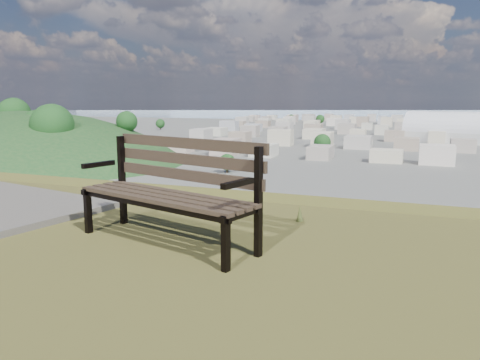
% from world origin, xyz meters
% --- Properties ---
extents(park_bench, '(2.01, 1.12, 1.01)m').
position_xyz_m(park_bench, '(1.42, 2.02, 25.57)').
color(park_bench, '#3E3124').
rests_on(park_bench, hilltop_mesa).
extents(arena, '(61.09, 37.27, 24.04)m').
position_xyz_m(arena, '(23.17, 305.55, 5.67)').
color(arena, silver).
rests_on(arena, ground).
extents(green_wooded_hill, '(163.71, 130.97, 81.86)m').
position_xyz_m(green_wooded_hill, '(-153.16, 148.25, 0.12)').
color(green_wooded_hill, '#163C1A').
rests_on(green_wooded_hill, ground).
extents(city_blocks, '(395.00, 361.00, 7.00)m').
position_xyz_m(city_blocks, '(0.00, 394.44, 3.50)').
color(city_blocks, beige).
rests_on(city_blocks, ground).
extents(city_trees, '(406.52, 387.20, 9.98)m').
position_xyz_m(city_trees, '(-26.39, 319.00, 4.83)').
color(city_trees, '#36291B').
rests_on(city_trees, ground).
extents(bay_water, '(2400.00, 700.00, 0.12)m').
position_xyz_m(bay_water, '(0.00, 900.00, 0.00)').
color(bay_water, '#8DA5B4').
rests_on(bay_water, ground).
extents(far_hills, '(2050.00, 340.00, 60.00)m').
position_xyz_m(far_hills, '(-60.92, 1402.93, 25.47)').
color(far_hills, '#9AAABF').
rests_on(far_hills, ground).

